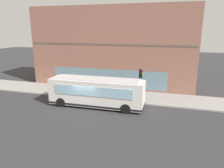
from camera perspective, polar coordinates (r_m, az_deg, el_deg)
name	(u,v)px	position (r m, az deg, el deg)	size (l,w,h in m)	color
ground	(86,108)	(22.48, -6.95, -6.41)	(120.00, 120.00, 0.00)	#2D2D30
sidewalk_curb	(102,94)	(26.77, -2.83, -2.63)	(4.63, 40.00, 0.15)	gray
building_corner	(113,47)	(30.82, 0.39, 10.00)	(6.28, 22.63, 11.02)	#8C5B4C
city_bus_nearside	(96,92)	(22.33, -4.25, -2.26)	(2.73, 10.08, 3.07)	silver
traffic_light_near_corner	(141,79)	(23.17, 7.73, 1.39)	(0.32, 0.49, 3.75)	black
fire_hydrant	(133,93)	(25.72, 5.80, -2.40)	(0.35, 0.35, 0.74)	gold
pedestrian_walking_along_curb	(75,83)	(27.93, -9.96, 0.33)	(0.32, 0.32, 1.83)	#8C3F8C
pedestrian_near_building_entrance	(80,85)	(26.71, -8.75, -0.34)	(0.32, 0.32, 1.79)	#3359A5
pedestrian_near_hydrant	(56,85)	(27.94, -14.82, -0.28)	(0.32, 0.32, 1.58)	gold
pedestrian_by_light_pole	(64,82)	(28.98, -12.84, 0.66)	(0.32, 0.32, 1.79)	#8C3F8C
newspaper_vending_box	(64,83)	(30.63, -12.87, 0.29)	(0.44, 0.42, 0.90)	#BF3F19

